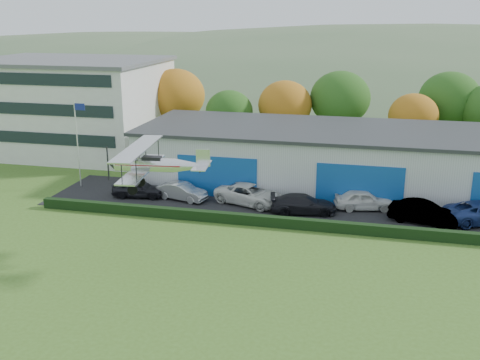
% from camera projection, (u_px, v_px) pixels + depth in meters
% --- Properties ---
extents(ground, '(300.00, 300.00, 0.00)m').
position_uv_depth(ground, '(235.00, 351.00, 26.27)').
color(ground, '#41611E').
rests_on(ground, ground).
extents(apron, '(48.00, 9.00, 0.05)m').
position_uv_depth(apron, '(333.00, 209.00, 45.17)').
color(apron, black).
rests_on(apron, ground).
extents(hedge, '(46.00, 0.60, 0.80)m').
position_uv_depth(hedge, '(328.00, 226.00, 40.59)').
color(hedge, black).
rests_on(hedge, ground).
extents(hangar, '(40.60, 12.60, 5.30)m').
position_uv_depth(hangar, '(362.00, 158.00, 50.47)').
color(hangar, '#B2B7BC').
rests_on(hangar, ground).
extents(office_block, '(20.60, 15.60, 10.40)m').
position_uv_depth(office_block, '(70.00, 105.00, 63.56)').
color(office_block, silver).
rests_on(office_block, ground).
extents(flagpole, '(1.05, 0.10, 8.00)m').
position_uv_depth(flagpole, '(78.00, 136.00, 49.78)').
color(flagpole, silver).
rests_on(flagpole, ground).
extents(tree_belt, '(75.70, 13.22, 10.12)m').
position_uv_depth(tree_belt, '(329.00, 103.00, 62.32)').
color(tree_belt, '#3D2614').
rests_on(tree_belt, ground).
extents(distant_hills, '(430.00, 196.00, 56.00)m').
position_uv_depth(distant_hills, '(335.00, 115.00, 161.46)').
color(distant_hills, '#4C6642').
rests_on(distant_hills, ground).
extents(car_0, '(4.68, 2.31, 1.53)m').
position_uv_depth(car_0, '(139.00, 188.00, 47.98)').
color(car_0, black).
rests_on(car_0, apron).
extents(car_1, '(4.66, 2.55, 1.46)m').
position_uv_depth(car_1, '(182.00, 191.00, 47.26)').
color(car_1, silver).
rests_on(car_1, apron).
extents(car_2, '(6.47, 4.45, 1.64)m').
position_uv_depth(car_2, '(250.00, 194.00, 46.17)').
color(car_2, silver).
rests_on(car_2, apron).
extents(car_3, '(5.49, 3.01, 1.51)m').
position_uv_depth(car_3, '(303.00, 204.00, 44.10)').
color(car_3, black).
rests_on(car_3, apron).
extents(car_4, '(4.95, 2.80, 1.59)m').
position_uv_depth(car_4, '(364.00, 200.00, 44.93)').
color(car_4, silver).
rests_on(car_4, apron).
extents(car_5, '(5.35, 2.95, 1.67)m').
position_uv_depth(car_5, '(424.00, 212.00, 41.96)').
color(car_5, gray).
rests_on(car_5, apron).
extents(biplane, '(6.41, 7.36, 2.74)m').
position_uv_depth(biplane, '(153.00, 163.00, 33.85)').
color(biplane, silver).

